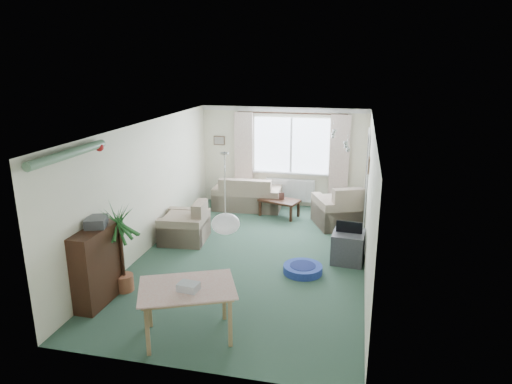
% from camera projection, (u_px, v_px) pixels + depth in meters
% --- Properties ---
extents(ground, '(6.50, 6.50, 0.00)m').
position_uv_depth(ground, '(252.00, 257.00, 8.33)').
color(ground, '#2E4C3D').
extents(window, '(1.80, 0.03, 1.30)m').
position_uv_depth(window, '(291.00, 145.00, 10.90)').
color(window, white).
extents(curtain_rod, '(2.60, 0.03, 0.03)m').
position_uv_depth(curtain_rod, '(292.00, 113.00, 10.61)').
color(curtain_rod, black).
extents(curtain_left, '(0.45, 0.08, 2.00)m').
position_uv_depth(curtain_left, '(244.00, 153.00, 11.11)').
color(curtain_left, beige).
extents(curtain_right, '(0.45, 0.08, 2.00)m').
position_uv_depth(curtain_right, '(339.00, 158.00, 10.62)').
color(curtain_right, beige).
extents(radiator, '(1.20, 0.10, 0.55)m').
position_uv_depth(radiator, '(290.00, 190.00, 11.17)').
color(radiator, white).
extents(doorway, '(0.03, 0.95, 2.00)m').
position_uv_depth(doorway, '(367.00, 180.00, 9.69)').
color(doorway, black).
extents(pendant_lamp, '(0.36, 0.36, 0.36)m').
position_uv_depth(pendant_lamp, '(226.00, 224.00, 5.72)').
color(pendant_lamp, white).
extents(tinsel_garland, '(1.60, 1.60, 0.12)m').
position_uv_depth(tinsel_garland, '(69.00, 154.00, 5.95)').
color(tinsel_garland, '#196626').
extents(bauble_cluster_a, '(0.20, 0.20, 0.20)m').
position_uv_depth(bauble_cluster_a, '(333.00, 131.00, 8.28)').
color(bauble_cluster_a, silver).
extents(bauble_cluster_b, '(0.20, 0.20, 0.20)m').
position_uv_depth(bauble_cluster_b, '(348.00, 143.00, 7.09)').
color(bauble_cluster_b, silver).
extents(wall_picture_back, '(0.28, 0.03, 0.22)m').
position_uv_depth(wall_picture_back, '(219.00, 140.00, 11.27)').
color(wall_picture_back, brown).
extents(wall_picture_right, '(0.03, 0.24, 0.30)m').
position_uv_depth(wall_picture_right, '(369.00, 165.00, 8.60)').
color(wall_picture_right, brown).
extents(sofa, '(1.63, 0.92, 0.80)m').
position_uv_depth(sofa, '(248.00, 192.00, 10.96)').
color(sofa, beige).
rests_on(sofa, ground).
extents(armchair_corner, '(1.34, 1.31, 0.93)m').
position_uv_depth(armchair_corner, '(341.00, 205.00, 9.82)').
color(armchair_corner, beige).
rests_on(armchair_corner, ground).
extents(armchair_left, '(0.93, 0.97, 0.80)m').
position_uv_depth(armchair_left, '(184.00, 221.00, 9.00)').
color(armchair_left, '#B8AE8B').
rests_on(armchair_left, ground).
extents(coffee_table, '(0.99, 0.74, 0.40)m').
position_uv_depth(coffee_table, '(279.00, 208.00, 10.46)').
color(coffee_table, black).
rests_on(coffee_table, ground).
extents(photo_frame, '(0.12, 0.05, 0.16)m').
position_uv_depth(photo_frame, '(282.00, 196.00, 10.39)').
color(photo_frame, '#4E2F28').
rests_on(photo_frame, coffee_table).
extents(bookshelf, '(0.33, 0.94, 1.14)m').
position_uv_depth(bookshelf, '(98.00, 266.00, 6.65)').
color(bookshelf, black).
rests_on(bookshelf, ground).
extents(hifi_box, '(0.38, 0.42, 0.14)m').
position_uv_depth(hifi_box, '(96.00, 222.00, 6.58)').
color(hifi_box, '#3F4045').
rests_on(hifi_box, bookshelf).
extents(houseplant, '(0.75, 0.75, 1.40)m').
position_uv_depth(houseplant, '(122.00, 249.00, 6.93)').
color(houseplant, '#1B4E1B').
rests_on(houseplant, ground).
extents(dining_table, '(1.30, 1.11, 0.69)m').
position_uv_depth(dining_table, '(188.00, 312.00, 5.85)').
color(dining_table, tan).
rests_on(dining_table, ground).
extents(gift_box, '(0.27, 0.21, 0.12)m').
position_uv_depth(gift_box, '(188.00, 288.00, 5.65)').
color(gift_box, '#B3B5BE').
rests_on(gift_box, dining_table).
extents(tv_cube, '(0.59, 0.64, 0.55)m').
position_uv_depth(tv_cube, '(348.00, 247.00, 8.08)').
color(tv_cube, '#343439').
rests_on(tv_cube, ground).
extents(pet_bed, '(0.72, 0.72, 0.13)m').
position_uv_depth(pet_bed, '(303.00, 269.00, 7.69)').
color(pet_bed, navy).
rests_on(pet_bed, ground).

